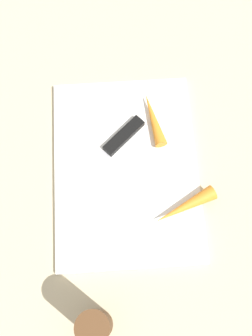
# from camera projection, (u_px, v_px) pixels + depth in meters

# --- Properties ---
(ground_plane) EXTENTS (1.40, 1.40, 0.00)m
(ground_plane) POSITION_uv_depth(u_px,v_px,m) (126.00, 170.00, 0.76)
(ground_plane) COLOR #C6B793
(cutting_board) EXTENTS (0.36, 0.26, 0.01)m
(cutting_board) POSITION_uv_depth(u_px,v_px,m) (126.00, 169.00, 0.75)
(cutting_board) COLOR white
(cutting_board) RESTS_ON ground_plane
(knife) EXTENTS (0.15, 0.16, 0.01)m
(knife) POSITION_uv_depth(u_px,v_px,m) (119.00, 141.00, 0.76)
(knife) COLOR #B7B7BC
(knife) RESTS_ON cutting_board
(carrot_long) EXTENTS (0.07, 0.12, 0.03)m
(carrot_long) POSITION_uv_depth(u_px,v_px,m) (185.00, 207.00, 0.71)
(carrot_long) COLOR orange
(carrot_long) RESTS_ON cutting_board
(carrot_short) EXTENTS (0.11, 0.04, 0.02)m
(carrot_short) POSITION_uv_depth(u_px,v_px,m) (153.00, 119.00, 0.77)
(carrot_short) COLOR orange
(carrot_short) RESTS_ON cutting_board
(pepper_grinder) EXTENTS (0.05, 0.05, 0.14)m
(pepper_grinder) POSITION_uv_depth(u_px,v_px,m) (95.00, 326.00, 0.61)
(pepper_grinder) COLOR brown
(pepper_grinder) RESTS_ON ground_plane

